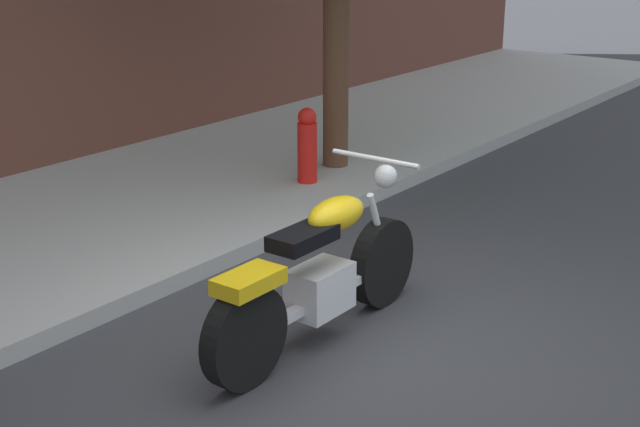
% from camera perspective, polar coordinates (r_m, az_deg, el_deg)
% --- Properties ---
extents(ground_plane, '(60.00, 60.00, 0.00)m').
position_cam_1_polar(ground_plane, '(5.95, 2.72, -8.87)').
color(ground_plane, '#38383D').
extents(sidewalk, '(24.75, 3.33, 0.14)m').
position_cam_1_polar(sidewalk, '(8.14, -17.27, -1.46)').
color(sidewalk, '#A6A6A6').
rests_on(sidewalk, ground).
extents(motorcycle, '(2.17, 0.70, 1.15)m').
position_cam_1_polar(motorcycle, '(5.92, -0.04, -4.07)').
color(motorcycle, black).
rests_on(motorcycle, ground).
extents(fire_hydrant, '(0.20, 0.20, 0.91)m').
position_cam_1_polar(fire_hydrant, '(9.06, -0.81, 3.95)').
color(fire_hydrant, red).
rests_on(fire_hydrant, ground).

